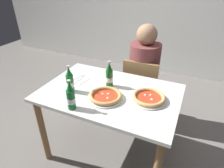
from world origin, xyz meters
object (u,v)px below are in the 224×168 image
(beer_bottle_center, at_px, (109,76))
(napkin_with_cutlery, at_px, (78,79))
(diner_seated, at_px, (143,78))
(beer_bottle_right, at_px, (70,81))
(chair_behind_table, at_px, (141,88))
(pizza_marinara_far, at_px, (149,98))
(pizza_margherita_near, at_px, (105,96))
(dining_table_main, at_px, (110,102))
(beer_bottle_left, at_px, (71,97))

(beer_bottle_center, relative_size, napkin_with_cutlery, 1.24)
(diner_seated, relative_size, beer_bottle_right, 4.89)
(chair_behind_table, relative_size, pizza_marinara_far, 2.90)
(chair_behind_table, height_order, napkin_with_cutlery, chair_behind_table)
(chair_behind_table, relative_size, diner_seated, 0.70)
(chair_behind_table, height_order, pizza_margherita_near, chair_behind_table)
(diner_seated, xyz_separation_m, napkin_with_cutlery, (-0.50, -0.58, 0.17))
(chair_behind_table, bearing_deg, diner_seated, -89.29)
(diner_seated, distance_m, beer_bottle_right, 0.94)
(pizza_margherita_near, height_order, pizza_marinara_far, same)
(chair_behind_table, xyz_separation_m, beer_bottle_right, (-0.43, -0.75, 0.37))
(dining_table_main, distance_m, beer_bottle_left, 0.43)
(napkin_with_cutlery, bearing_deg, pizza_marinara_far, -5.05)
(beer_bottle_left, bearing_deg, dining_table_main, 64.28)
(diner_seated, height_order, beer_bottle_right, diner_seated)
(diner_seated, height_order, pizza_margherita_near, diner_seated)
(chair_behind_table, relative_size, pizza_margherita_near, 2.86)
(beer_bottle_right, bearing_deg, diner_seated, 61.52)
(beer_bottle_left, height_order, beer_bottle_center, same)
(chair_behind_table, bearing_deg, pizza_marinara_far, 108.76)
(dining_table_main, bearing_deg, chair_behind_table, 78.67)
(dining_table_main, height_order, diner_seated, diner_seated)
(chair_behind_table, xyz_separation_m, beer_bottle_center, (-0.16, -0.52, 0.37))
(diner_seated, bearing_deg, beer_bottle_center, -105.80)
(diner_seated, distance_m, pizza_margherita_near, 0.80)
(beer_bottle_right, bearing_deg, pizza_margherita_near, 4.34)
(diner_seated, relative_size, napkin_with_cutlery, 6.05)
(diner_seated, bearing_deg, beer_bottle_right, -118.48)
(pizza_margherita_near, distance_m, napkin_with_cutlery, 0.44)
(diner_seated, relative_size, beer_bottle_center, 4.89)
(dining_table_main, bearing_deg, beer_bottle_right, -156.45)
(napkin_with_cutlery, bearing_deg, beer_bottle_left, -62.69)
(pizza_marinara_far, relative_size, beer_bottle_left, 1.18)
(napkin_with_cutlery, bearing_deg, pizza_margherita_near, -26.01)
(dining_table_main, height_order, pizza_marinara_far, pizza_marinara_far)
(pizza_margherita_near, distance_m, pizza_marinara_far, 0.35)
(dining_table_main, distance_m, diner_seated, 0.67)
(beer_bottle_left, distance_m, beer_bottle_center, 0.44)
(pizza_marinara_far, bearing_deg, beer_bottle_center, 169.82)
(chair_behind_table, relative_size, beer_bottle_left, 3.44)
(chair_behind_table, height_order, beer_bottle_center, beer_bottle_center)
(pizza_marinara_far, relative_size, beer_bottle_center, 1.18)
(diner_seated, bearing_deg, napkin_with_cutlery, -130.62)
(napkin_with_cutlery, bearing_deg, dining_table_main, -11.92)
(beer_bottle_right, distance_m, napkin_with_cutlery, 0.25)
(beer_bottle_right, bearing_deg, beer_bottle_left, -53.39)
(dining_table_main, relative_size, pizza_marinara_far, 4.10)
(chair_behind_table, distance_m, beer_bottle_right, 0.94)
(pizza_margherita_near, height_order, beer_bottle_left, beer_bottle_left)
(dining_table_main, height_order, chair_behind_table, chair_behind_table)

